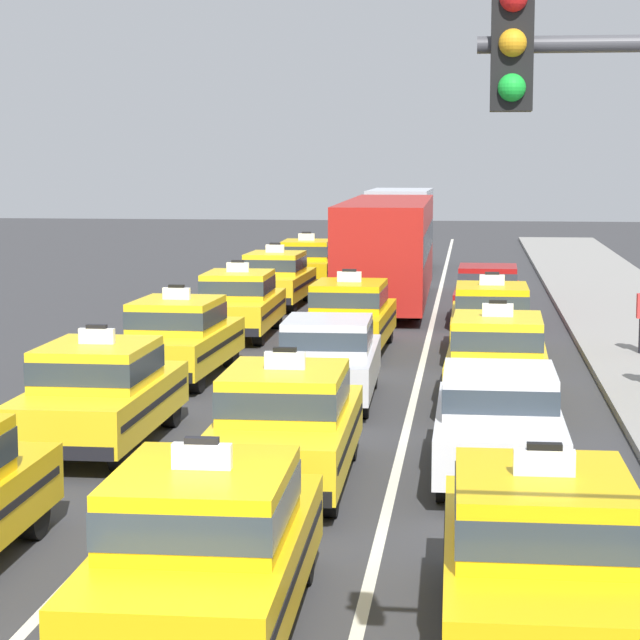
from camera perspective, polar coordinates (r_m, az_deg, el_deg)
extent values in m
cube|color=silver|center=(30.64, -1.19, -1.16)|extent=(0.14, 80.00, 0.01)
cube|color=silver|center=(30.36, 4.80, -1.26)|extent=(0.14, 80.00, 0.01)
cylinder|color=black|center=(15.72, -12.82, -8.45)|extent=(0.25, 0.64, 0.64)
cylinder|color=black|center=(22.02, -10.50, -3.83)|extent=(0.24, 0.64, 0.64)
cylinder|color=black|center=(21.63, -6.76, -3.96)|extent=(0.24, 0.64, 0.64)
cylinder|color=black|center=(19.19, -13.24, -5.57)|extent=(0.24, 0.64, 0.64)
cylinder|color=black|center=(18.74, -8.98, -5.78)|extent=(0.24, 0.64, 0.64)
cube|color=yellow|center=(20.31, -9.83, -3.76)|extent=(1.81, 4.50, 0.70)
cube|color=black|center=(20.30, -9.83, -3.62)|extent=(1.83, 4.14, 0.10)
cube|color=yellow|center=(20.05, -9.99, -1.96)|extent=(1.60, 2.10, 0.64)
cube|color=#2D3842|center=(20.05, -9.99, -1.96)|extent=(1.62, 2.12, 0.35)
cube|color=white|center=(19.98, -10.02, -0.72)|extent=(0.56, 0.12, 0.24)
cube|color=black|center=(19.96, -10.03, -0.29)|extent=(0.32, 0.11, 0.06)
cube|color=black|center=(22.44, -8.19, -3.31)|extent=(1.71, 0.14, 0.20)
cube|color=black|center=(18.30, -11.81, -5.84)|extent=(1.71, 0.14, 0.20)
cylinder|color=black|center=(27.92, -7.00, -1.40)|extent=(0.26, 0.65, 0.64)
cylinder|color=black|center=(27.56, -4.04, -1.47)|extent=(0.26, 0.65, 0.64)
cylinder|color=black|center=(25.02, -8.89, -2.45)|extent=(0.26, 0.65, 0.64)
cylinder|color=black|center=(24.62, -5.60, -2.56)|extent=(0.26, 0.65, 0.64)
cube|color=yellow|center=(26.21, -6.36, -1.18)|extent=(1.94, 4.55, 0.70)
cube|color=black|center=(26.20, -6.36, -1.08)|extent=(1.95, 4.20, 0.10)
cube|color=yellow|center=(25.98, -6.47, 0.23)|extent=(1.67, 2.15, 0.64)
cube|color=#2D3842|center=(25.98, -6.47, 0.23)|extent=(1.69, 2.17, 0.35)
cube|color=white|center=(25.93, -6.48, 1.19)|extent=(0.56, 0.14, 0.24)
cube|color=black|center=(25.91, -6.48, 1.52)|extent=(0.32, 0.12, 0.06)
cube|color=black|center=(28.36, -5.20, -1.03)|extent=(1.71, 0.19, 0.20)
cube|color=black|center=(24.15, -7.70, -2.54)|extent=(1.71, 0.19, 0.20)
cylinder|color=black|center=(33.85, -4.45, 0.18)|extent=(0.25, 0.64, 0.64)
cylinder|color=black|center=(33.62, -1.98, 0.15)|extent=(0.25, 0.64, 0.64)
cylinder|color=black|center=(30.88, -5.48, -0.53)|extent=(0.25, 0.64, 0.64)
cylinder|color=black|center=(30.62, -2.78, -0.57)|extent=(0.25, 0.64, 0.64)
cube|color=yellow|center=(32.19, -3.66, 0.44)|extent=(1.86, 4.52, 0.70)
cube|color=black|center=(32.18, -3.66, 0.53)|extent=(1.88, 4.16, 0.10)
cube|color=yellow|center=(31.97, -3.72, 1.60)|extent=(1.63, 2.12, 0.64)
cube|color=#2D3842|center=(31.97, -3.72, 1.60)|extent=(1.65, 2.14, 0.35)
cube|color=white|center=(31.92, -3.72, 2.39)|extent=(0.56, 0.13, 0.24)
cube|color=black|center=(31.91, -3.72, 2.65)|extent=(0.32, 0.11, 0.06)
cube|color=black|center=(34.38, -3.04, 0.47)|extent=(1.71, 0.16, 0.20)
cube|color=black|center=(30.06, -4.37, -0.54)|extent=(1.71, 0.16, 0.20)
cylinder|color=black|center=(40.21, -2.63, 1.34)|extent=(0.26, 0.65, 0.64)
cylinder|color=black|center=(39.95, -0.55, 1.31)|extent=(0.26, 0.65, 0.64)
cylinder|color=black|center=(37.23, -3.53, 0.85)|extent=(0.26, 0.65, 0.64)
cylinder|color=black|center=(36.95, -1.29, 0.81)|extent=(0.26, 0.65, 0.64)
cube|color=yellow|center=(38.54, -1.99, 1.60)|extent=(1.93, 4.55, 0.70)
cube|color=black|center=(38.53, -1.99, 1.68)|extent=(1.94, 4.19, 0.10)
cube|color=yellow|center=(38.33, -2.04, 2.58)|extent=(1.66, 2.14, 0.64)
cube|color=#2D3842|center=(38.33, -2.04, 2.58)|extent=(1.68, 2.17, 0.35)
cube|color=white|center=(38.30, -2.04, 3.23)|extent=(0.56, 0.14, 0.24)
cube|color=black|center=(38.29, -2.04, 3.46)|extent=(0.32, 0.12, 0.06)
cube|color=black|center=(40.73, -1.43, 1.56)|extent=(1.71, 0.19, 0.20)
cube|color=black|center=(36.41, -2.62, 0.86)|extent=(1.71, 0.19, 0.20)
cylinder|color=black|center=(45.66, -1.30, 2.07)|extent=(0.25, 0.64, 0.64)
cylinder|color=black|center=(45.50, 0.55, 2.05)|extent=(0.25, 0.64, 0.64)
cylinder|color=black|center=(42.63, -1.80, 1.69)|extent=(0.25, 0.64, 0.64)
cylinder|color=black|center=(42.47, 0.18, 1.67)|extent=(0.25, 0.64, 0.64)
cube|color=yellow|center=(44.03, -0.59, 2.33)|extent=(1.90, 4.54, 0.70)
cube|color=black|center=(44.02, -0.59, 2.40)|extent=(1.91, 4.18, 0.10)
cube|color=yellow|center=(43.82, -0.61, 3.19)|extent=(1.64, 2.13, 0.64)
cube|color=#2D3842|center=(43.82, -0.61, 3.19)|extent=(1.66, 2.15, 0.35)
cube|color=white|center=(43.79, -0.61, 3.76)|extent=(0.56, 0.13, 0.24)
cube|color=black|center=(43.78, -0.61, 3.96)|extent=(0.32, 0.12, 0.06)
cube|color=black|center=(46.24, -0.29, 2.26)|extent=(1.71, 0.18, 0.20)
cube|color=black|center=(41.86, -0.91, 1.72)|extent=(1.71, 0.18, 0.20)
cylinder|color=black|center=(14.05, -6.94, -10.23)|extent=(0.25, 0.64, 0.64)
cylinder|color=black|center=(13.82, -0.85, -10.49)|extent=(0.25, 0.64, 0.64)
cube|color=yellow|center=(12.38, -5.14, -10.97)|extent=(1.89, 4.53, 0.70)
cube|color=black|center=(12.36, -5.14, -10.75)|extent=(1.90, 4.17, 0.10)
cube|color=yellow|center=(12.04, -5.31, -8.16)|extent=(1.64, 2.13, 0.64)
cube|color=#2D3842|center=(12.04, -5.31, -8.16)|extent=(1.66, 2.15, 0.35)
cube|color=white|center=(11.93, -5.34, -6.13)|extent=(0.56, 0.13, 0.24)
cube|color=black|center=(11.90, -5.35, -5.42)|extent=(0.32, 0.12, 0.06)
cube|color=black|center=(14.53, -3.47, -9.19)|extent=(1.71, 0.17, 0.20)
cylinder|color=black|center=(19.37, -3.09, -5.26)|extent=(0.25, 0.64, 0.64)
cylinder|color=black|center=(19.19, 1.29, -5.37)|extent=(0.25, 0.64, 0.64)
cylinder|color=black|center=(16.44, -4.79, -7.58)|extent=(0.25, 0.64, 0.64)
cylinder|color=black|center=(16.23, 0.38, -7.75)|extent=(0.25, 0.64, 0.64)
cube|color=yellow|center=(17.71, -1.51, -5.30)|extent=(1.86, 4.52, 0.70)
cube|color=black|center=(17.70, -1.51, -5.14)|extent=(1.88, 4.16, 0.10)
cube|color=yellow|center=(17.43, -1.59, -3.26)|extent=(1.63, 2.12, 0.64)
cube|color=#2D3842|center=(17.43, -1.59, -3.26)|extent=(1.65, 2.14, 0.35)
cube|color=white|center=(17.35, -1.59, -1.83)|extent=(0.56, 0.13, 0.24)
cube|color=black|center=(17.33, -1.59, -1.34)|extent=(0.32, 0.11, 0.06)
cube|color=black|center=(19.90, -0.67, -4.61)|extent=(1.71, 0.16, 0.20)
cube|color=black|center=(15.65, -2.58, -7.96)|extent=(1.71, 0.16, 0.20)
cylinder|color=black|center=(25.11, -0.98, -2.33)|extent=(0.26, 0.65, 0.64)
cylinder|color=black|center=(25.00, 2.31, -2.38)|extent=(0.26, 0.65, 0.64)
cylinder|color=black|center=(22.34, -1.80, -3.55)|extent=(0.26, 0.65, 0.64)
cylinder|color=black|center=(22.21, 1.90, -3.62)|extent=(0.26, 0.65, 0.64)
cube|color=silver|center=(23.60, 0.37, -2.14)|extent=(1.86, 4.34, 0.66)
cube|color=silver|center=(23.40, 0.35, -0.66)|extent=(1.60, 1.94, 0.60)
cube|color=#2D3842|center=(23.40, 0.35, -0.66)|extent=(1.63, 1.96, 0.33)
cylinder|color=black|center=(31.27, 0.35, -0.40)|extent=(0.26, 0.65, 0.64)
cylinder|color=black|center=(31.10, 3.05, -0.45)|extent=(0.26, 0.65, 0.64)
cylinder|color=black|center=(28.27, -0.50, -1.23)|extent=(0.26, 0.65, 0.64)
cylinder|color=black|center=(28.08, 2.47, -1.29)|extent=(0.26, 0.65, 0.64)
cube|color=yellow|center=(29.62, 1.36, -0.15)|extent=(1.91, 4.54, 0.70)
cube|color=black|center=(29.61, 1.36, -0.06)|extent=(1.92, 4.18, 0.10)
cube|color=yellow|center=(29.39, 1.33, 1.11)|extent=(1.65, 2.14, 0.64)
cube|color=#2D3842|center=(29.39, 1.33, 1.11)|extent=(1.67, 2.16, 0.35)
cube|color=white|center=(29.35, 1.33, 1.96)|extent=(0.56, 0.13, 0.24)
cube|color=black|center=(29.33, 1.33, 2.25)|extent=(0.32, 0.12, 0.06)
cube|color=black|center=(31.83, 1.84, -0.08)|extent=(1.71, 0.18, 0.20)
cube|color=black|center=(27.49, 0.80, -1.27)|extent=(1.71, 0.18, 0.20)
cylinder|color=black|center=(42.36, 1.96, 1.65)|extent=(0.25, 0.64, 0.64)
cylinder|color=black|center=(42.26, 4.67, 1.62)|extent=(0.25, 0.64, 0.64)
cylinder|color=black|center=(35.71, 1.13, 0.58)|extent=(0.25, 0.64, 0.64)
cylinder|color=black|center=(35.58, 4.34, 0.53)|extent=(0.25, 0.64, 0.64)
cube|color=#B21E19|center=(38.83, 3.06, 3.27)|extent=(2.59, 11.22, 2.90)
cube|color=#2D3842|center=(38.81, 3.06, 3.64)|extent=(2.61, 10.77, 0.84)
cube|color=black|center=(44.30, 3.49, 5.33)|extent=(2.13, 0.10, 0.36)
cylinder|color=black|center=(51.77, 2.75, 2.70)|extent=(0.25, 0.64, 0.64)
cylinder|color=black|center=(51.64, 4.85, 2.67)|extent=(0.25, 0.64, 0.64)
cylinder|color=black|center=(47.90, 2.34, 2.32)|extent=(0.25, 0.64, 0.64)
cylinder|color=black|center=(47.76, 4.61, 2.28)|extent=(0.25, 0.64, 0.64)
cube|color=black|center=(52.60, 3.88, 3.91)|extent=(2.14, 2.23, 2.10)
cube|color=#2D3842|center=(53.65, 3.96, 4.30)|extent=(1.93, 0.09, 0.76)
cube|color=#B2B7C1|center=(49.32, 3.63, 4.32)|extent=(2.38, 5.24, 2.70)
cylinder|color=black|center=(13.81, 6.33, -10.54)|extent=(0.25, 0.64, 0.64)
cylinder|color=black|center=(13.90, 12.53, -10.56)|extent=(0.25, 0.64, 0.64)
cube|color=yellow|center=(12.27, 9.90, -11.21)|extent=(1.86, 4.53, 0.70)
cube|color=black|center=(12.26, 9.90, -10.99)|extent=(1.88, 4.17, 0.10)
cube|color=yellow|center=(11.93, 10.02, -8.39)|extent=(1.63, 2.12, 0.64)
cube|color=#2D3842|center=(11.93, 10.02, -8.39)|extent=(1.65, 2.14, 0.35)
cube|color=white|center=(11.82, 10.06, -6.33)|extent=(0.56, 0.13, 0.24)
cube|color=black|center=(11.79, 10.08, -5.63)|extent=(0.32, 0.11, 0.06)
cube|color=black|center=(14.45, 9.29, -9.36)|extent=(1.71, 0.16, 0.20)
cylinder|color=black|center=(19.74, 5.82, -5.05)|extent=(0.24, 0.64, 0.64)
cylinder|color=black|center=(19.77, 10.02, -5.10)|extent=(0.24, 0.64, 0.64)
cylinder|color=black|center=(16.98, 5.66, -7.11)|extent=(0.24, 0.64, 0.64)
cylinder|color=black|center=(17.02, 10.57, -7.16)|extent=(0.24, 0.64, 0.64)
cube|color=silver|center=(18.29, 8.03, -5.03)|extent=(1.77, 4.30, 0.66)
cube|color=silver|center=(18.07, 8.07, -3.14)|extent=(1.56, 1.90, 0.60)
cube|color=#2D3842|center=(18.07, 8.07, -3.14)|extent=(1.58, 1.92, 0.33)
cylinder|color=black|center=(25.11, 6.27, -2.37)|extent=(0.25, 0.65, 0.64)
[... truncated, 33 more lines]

